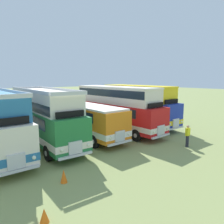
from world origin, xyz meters
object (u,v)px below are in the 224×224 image
object	(u,v)px
bus_eighth_in_row	(138,104)
marshal_person	(188,136)
cone_near_end	(64,176)
bus_sixth_in_row	(84,118)
bus_fifth_in_row	(45,116)
cone_mid_row	(44,215)
bus_seventh_in_row	(117,107)

from	to	relation	value
bus_eighth_in_row	marshal_person	distance (m)	8.56
bus_eighth_in_row	cone_near_end	distance (m)	14.94
bus_eighth_in_row	cone_near_end	xyz separation A→B (m)	(-12.83, -7.34, -2.12)
bus_sixth_in_row	marshal_person	size ratio (longest dim) A/B	5.74
bus_fifth_in_row	bus_sixth_in_row	distance (m)	3.71
cone_near_end	cone_mid_row	world-z (taller)	cone_near_end
bus_sixth_in_row	bus_seventh_in_row	world-z (taller)	bus_seventh_in_row
bus_eighth_in_row	cone_mid_row	size ratio (longest dim) A/B	17.72
bus_sixth_in_row	marshal_person	bearing A→B (deg)	-58.24
bus_fifth_in_row	bus_eighth_in_row	xyz separation A→B (m)	(10.98, 0.47, 0.11)
cone_mid_row	marshal_person	distance (m)	12.35
bus_sixth_in_row	cone_mid_row	xyz separation A→B (m)	(-7.51, -9.35, -1.47)
bus_sixth_in_row	bus_eighth_in_row	bearing A→B (deg)	3.19
bus_sixth_in_row	bus_seventh_in_row	size ratio (longest dim) A/B	0.92
bus_fifth_in_row	bus_eighth_in_row	size ratio (longest dim) A/B	1.02
bus_seventh_in_row	marshal_person	size ratio (longest dim) A/B	6.21
bus_seventh_in_row	cone_near_end	distance (m)	11.54
bus_seventh_in_row	bus_eighth_in_row	xyz separation A→B (m)	(3.67, 0.66, -0.00)
bus_eighth_in_row	cone_mid_row	bearing A→B (deg)	-146.65
bus_fifth_in_row	marshal_person	distance (m)	11.34
bus_fifth_in_row	bus_seventh_in_row	distance (m)	7.32
marshal_person	cone_near_end	bearing A→B (deg)	176.36
bus_fifth_in_row	cone_mid_row	size ratio (longest dim) A/B	18.15
bus_sixth_in_row	cone_mid_row	size ratio (longest dim) A/B	17.40
bus_eighth_in_row	bus_seventh_in_row	bearing A→B (deg)	-169.81
bus_fifth_in_row	marshal_person	world-z (taller)	bus_fifth_in_row
bus_fifth_in_row	cone_near_end	distance (m)	7.40
cone_mid_row	bus_seventh_in_row	bearing A→B (deg)	39.19
bus_fifth_in_row	marshal_person	bearing A→B (deg)	-42.03
bus_fifth_in_row	bus_sixth_in_row	bearing A→B (deg)	0.90
bus_sixth_in_row	cone_mid_row	bearing A→B (deg)	-128.76
bus_sixth_in_row	cone_near_end	bearing A→B (deg)	-128.47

